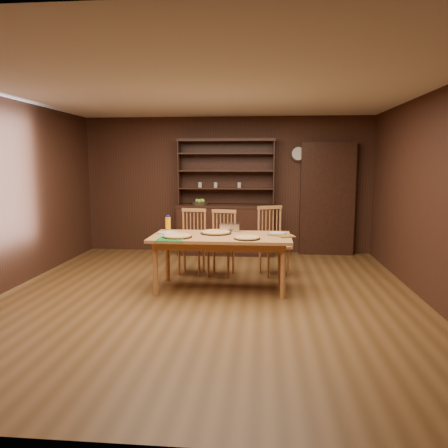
# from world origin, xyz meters

# --- Properties ---
(floor) EXTENTS (6.00, 6.00, 0.00)m
(floor) POSITION_xyz_m (0.00, 0.00, 0.00)
(floor) COLOR brown
(floor) RESTS_ON ground
(room_shell) EXTENTS (6.00, 6.00, 6.00)m
(room_shell) POSITION_xyz_m (0.00, 0.00, 1.58)
(room_shell) COLOR silver
(room_shell) RESTS_ON floor
(china_hutch) EXTENTS (1.84, 0.52, 2.17)m
(china_hutch) POSITION_xyz_m (-0.00, 2.75, 0.60)
(china_hutch) COLOR #321810
(china_hutch) RESTS_ON floor
(doorway) EXTENTS (1.00, 0.18, 2.10)m
(doorway) POSITION_xyz_m (1.90, 2.90, 1.05)
(doorway) COLOR #321810
(doorway) RESTS_ON floor
(wall_clock) EXTENTS (0.30, 0.05, 0.30)m
(wall_clock) POSITION_xyz_m (1.35, 2.96, 1.90)
(wall_clock) COLOR #321810
(wall_clock) RESTS_ON room_shell
(dining_table) EXTENTS (1.88, 0.94, 0.75)m
(dining_table) POSITION_xyz_m (0.14, 0.40, 0.67)
(dining_table) COLOR #C68244
(dining_table) RESTS_ON floor
(chair_left) EXTENTS (0.45, 0.44, 1.01)m
(chair_left) POSITION_xyz_m (-0.40, 1.28, 0.54)
(chair_left) COLOR #BC7E40
(chair_left) RESTS_ON floor
(chair_center) EXTENTS (0.48, 0.46, 1.01)m
(chair_center) POSITION_xyz_m (0.08, 1.20, 0.53)
(chair_center) COLOR #BC7E40
(chair_center) RESTS_ON floor
(chair_right) EXTENTS (0.57, 0.56, 1.06)m
(chair_right) POSITION_xyz_m (0.85, 1.32, 0.56)
(chair_right) COLOR #BC7E40
(chair_right) RESTS_ON floor
(pizza_left) EXTENTS (0.39, 0.39, 0.04)m
(pizza_left) POSITION_xyz_m (-0.42, 0.19, 0.77)
(pizza_left) COLOR black
(pizza_left) RESTS_ON dining_table
(pizza_right) EXTENTS (0.35, 0.35, 0.04)m
(pizza_right) POSITION_xyz_m (0.50, 0.15, 0.77)
(pizza_right) COLOR black
(pizza_right) RESTS_ON dining_table
(pizza_center) EXTENTS (0.44, 0.44, 0.04)m
(pizza_center) POSITION_xyz_m (0.05, 0.55, 0.77)
(pizza_center) COLOR black
(pizza_center) RESTS_ON dining_table
(cooling_rack) EXTENTS (0.34, 0.34, 0.01)m
(cooling_rack) POSITION_xyz_m (-0.48, 0.02, 0.76)
(cooling_rack) COLOR #0CA446
(cooling_rack) RESTS_ON dining_table
(plate_left) EXTENTS (0.29, 0.29, 0.02)m
(plate_left) POSITION_xyz_m (-0.63, 0.53, 0.76)
(plate_left) COLOR silver
(plate_left) RESTS_ON dining_table
(plate_right) EXTENTS (0.24, 0.24, 0.02)m
(plate_right) POSITION_xyz_m (0.91, 0.63, 0.76)
(plate_right) COLOR silver
(plate_right) RESTS_ON dining_table
(foil_dish) EXTENTS (0.29, 0.21, 0.11)m
(foil_dish) POSITION_xyz_m (0.23, 0.80, 0.81)
(foil_dish) COLOR silver
(foil_dish) RESTS_ON dining_table
(juice_bottle) EXTENTS (0.08, 0.08, 0.23)m
(juice_bottle) POSITION_xyz_m (-0.67, 0.74, 0.85)
(juice_bottle) COLOR orange
(juice_bottle) RESTS_ON dining_table
(pot_holder_a) EXTENTS (0.25, 0.25, 0.02)m
(pot_holder_a) POSITION_xyz_m (1.02, 0.39, 0.76)
(pot_holder_a) COLOR #AB2013
(pot_holder_a) RESTS_ON dining_table
(pot_holder_b) EXTENTS (0.24, 0.24, 0.01)m
(pot_holder_b) POSITION_xyz_m (0.88, 0.49, 0.76)
(pot_holder_b) COLOR #AB2013
(pot_holder_b) RESTS_ON dining_table
(fruit_bowl) EXTENTS (0.30, 0.30, 0.12)m
(fruit_bowl) POSITION_xyz_m (-0.48, 2.69, 0.98)
(fruit_bowl) COLOR black
(fruit_bowl) RESTS_ON china_hutch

